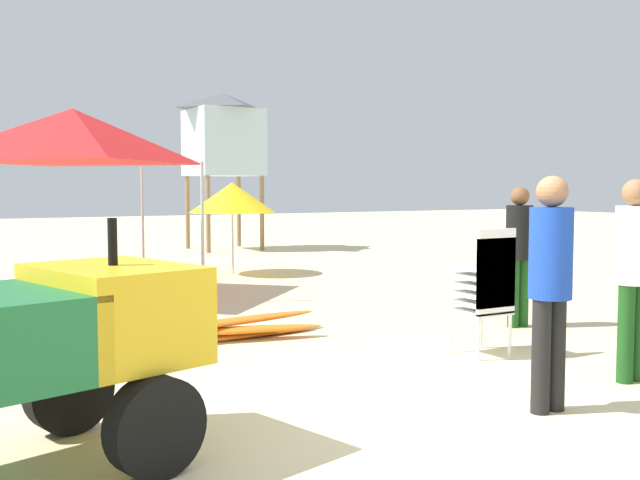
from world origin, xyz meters
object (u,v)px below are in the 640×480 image
lifeguard_near_right (634,265)px  popup_canopy (73,136)px  lifeguard_near_left (519,247)px  lifeguard_near_center (550,276)px  lifeguard_tower (224,135)px  surfboard_pile (227,330)px  beach_umbrella_left (232,198)px  stacked_plastic_chairs (487,283)px

lifeguard_near_right → popup_canopy: bearing=112.6°
lifeguard_near_left → lifeguard_near_center: size_ratio=0.96×
popup_canopy → lifeguard_tower: lifeguard_tower is taller
surfboard_pile → beach_umbrella_left: (2.56, 5.76, 1.39)m
lifeguard_near_center → lifeguard_near_right: (1.29, 0.24, -0.01)m
stacked_plastic_chairs → lifeguard_near_center: bearing=-118.7°
lifeguard_near_left → popup_canopy: 6.80m
surfboard_pile → beach_umbrella_left: 6.45m
surfboard_pile → popup_canopy: (-0.76, 4.14, 2.37)m
popup_canopy → beach_umbrella_left: 3.81m
lifeguard_near_center → lifeguard_tower: size_ratio=0.42×
surfboard_pile → lifeguard_near_left: size_ratio=1.46×
lifeguard_near_center → lifeguard_near_right: lifeguard_near_center is taller
stacked_plastic_chairs → lifeguard_near_center: lifeguard_near_center is taller
surfboard_pile → lifeguard_near_left: bearing=-17.1°
surfboard_pile → lifeguard_tower: bearing=67.4°
lifeguard_near_left → stacked_plastic_chairs: bearing=-145.5°
stacked_plastic_chairs → surfboard_pile: bearing=134.3°
popup_canopy → lifeguard_near_left: bearing=-51.4°
lifeguard_near_center → lifeguard_tower: (3.62, 14.92, 2.13)m
lifeguard_near_left → lifeguard_near_right: 2.55m
surfboard_pile → stacked_plastic_chairs: bearing=-45.7°
lifeguard_near_center → popup_canopy: popup_canopy is taller
surfboard_pile → lifeguard_near_right: 4.22m
lifeguard_tower → lifeguard_near_center: bearing=-103.6°
stacked_plastic_chairs → lifeguard_near_right: 1.45m
lifeguard_near_left → lifeguard_near_right: lifeguard_near_right is taller
beach_umbrella_left → lifeguard_near_center: bearing=-98.9°
lifeguard_near_right → lifeguard_tower: lifeguard_tower is taller
surfboard_pile → popup_canopy: 4.83m
lifeguard_near_center → popup_canopy: (-1.84, 7.76, 1.46)m
popup_canopy → surfboard_pile: bearing=-79.6°
surfboard_pile → lifeguard_tower: (4.70, 11.30, 3.05)m
stacked_plastic_chairs → beach_umbrella_left: 7.83m
stacked_plastic_chairs → lifeguard_tower: 13.80m
lifeguard_near_center → stacked_plastic_chairs: bearing=61.3°
surfboard_pile → popup_canopy: size_ratio=0.82×
popup_canopy → lifeguard_tower: 9.03m
stacked_plastic_chairs → surfboard_pile: size_ratio=0.52×
lifeguard_near_center → popup_canopy: 8.11m
surfboard_pile → beach_umbrella_left: beach_umbrella_left is taller
lifeguard_near_center → lifeguard_near_right: bearing=10.7°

